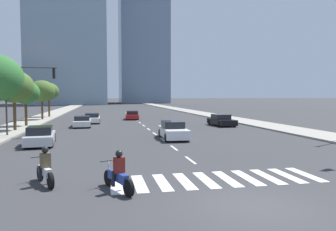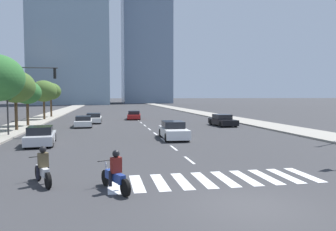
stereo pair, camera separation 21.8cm
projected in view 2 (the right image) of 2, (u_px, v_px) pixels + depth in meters
The scene contains 18 objects.
ground_plane at pixel (249, 206), 9.90m from camera, with size 800.00×800.00×0.00m, color #333335.
sidewalk_east at pixel (246, 121), 41.85m from camera, with size 4.00×260.00×0.15m, color gray.
sidewalk_west at pixel (24, 125), 36.75m from camera, with size 4.00×260.00×0.15m, color gray.
crosswalk_near at pixel (214, 179), 13.07m from camera, with size 8.55×2.54×0.01m.
lane_divider_center at pixel (141, 123), 40.52m from camera, with size 0.14×50.00×0.01m.
motorcycle_lead at pixel (43, 169), 12.32m from camera, with size 1.09×1.93×1.49m.
motorcycle_trailing at pixel (115, 175), 11.47m from camera, with size 1.13×2.08×1.49m.
sedan_white_0 at pixel (94, 118), 40.26m from camera, with size 1.88×4.77×1.21m.
sedan_white_1 at pixel (173, 131), 25.47m from camera, with size 1.96×4.77×1.37m.
sedan_black_2 at pixel (223, 121), 36.32m from camera, with size 2.05×4.56×1.29m.
sedan_white_3 at pixel (83, 122), 35.22m from camera, with size 1.99×4.59×1.19m.
sedan_silver_4 at pixel (41, 136), 22.34m from camera, with size 2.19×4.63×1.30m.
sedan_red_5 at pixel (134, 115), 46.29m from camera, with size 2.23×4.67×1.21m.
traffic_signal_far at pixel (26, 86), 26.76m from camera, with size 4.34×0.28×5.99m.
street_tree_second at pixel (15, 87), 30.39m from camera, with size 3.61×3.61×5.65m.
street_tree_third at pixel (27, 93), 34.87m from camera, with size 2.97×2.97×4.87m.
street_tree_fourth at pixel (44, 91), 44.15m from camera, with size 3.46×3.46×5.36m.
street_tree_fifth at pixel (51, 91), 49.79m from camera, with size 3.08×3.08×5.24m.
Camera 2 is at (-4.28, -9.06, 3.41)m, focal length 34.37 mm.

